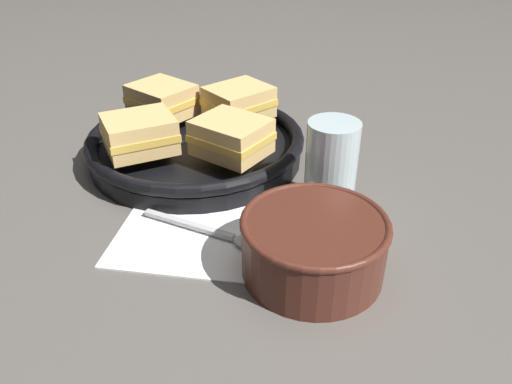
# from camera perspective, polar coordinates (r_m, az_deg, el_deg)

# --- Properties ---
(ground_plane) EXTENTS (4.00, 4.00, 0.00)m
(ground_plane) POSITION_cam_1_polar(r_m,az_deg,el_deg) (0.57, -3.80, -4.98)
(ground_plane) COLOR #56514C
(napkin) EXTENTS (0.24, 0.21, 0.00)m
(napkin) POSITION_cam_1_polar(r_m,az_deg,el_deg) (0.58, -4.46, -3.81)
(napkin) COLOR white
(napkin) RESTS_ON ground_plane
(soup_bowl) EXTENTS (0.15, 0.15, 0.06)m
(soup_bowl) POSITION_cam_1_polar(r_m,az_deg,el_deg) (0.50, 6.61, -5.77)
(soup_bowl) COLOR #4C2319
(soup_bowl) RESTS_ON ground_plane
(spoon) EXTENTS (0.17, 0.08, 0.01)m
(spoon) POSITION_cam_1_polar(r_m,az_deg,el_deg) (0.55, -2.17, -5.34)
(spoon) COLOR #B7B7BC
(spoon) RESTS_ON napkin
(skillet) EXTENTS (0.31, 0.31, 0.04)m
(skillet) POSITION_cam_1_polar(r_m,az_deg,el_deg) (0.72, -6.86, 5.34)
(skillet) COLOR black
(skillet) RESTS_ON ground_plane
(sandwich_near_left) EXTENTS (0.12, 0.12, 0.05)m
(sandwich_near_left) POSITION_cam_1_polar(r_m,az_deg,el_deg) (0.75, -1.64, 10.23)
(sandwich_near_left) COLOR #DBB26B
(sandwich_near_left) RESTS_ON skillet
(sandwich_near_right) EXTENTS (0.12, 0.11, 0.05)m
(sandwich_near_right) POSITION_cam_1_polar(r_m,az_deg,el_deg) (0.77, -10.69, 10.32)
(sandwich_near_right) COLOR #DBB26B
(sandwich_near_right) RESTS_ON skillet
(sandwich_far_left) EXTENTS (0.11, 0.11, 0.05)m
(sandwich_far_left) POSITION_cam_1_polar(r_m,az_deg,el_deg) (0.67, -13.15, 6.51)
(sandwich_far_left) COLOR #DBB26B
(sandwich_far_left) RESTS_ON skillet
(sandwich_far_right) EXTENTS (0.12, 0.11, 0.05)m
(sandwich_far_right) POSITION_cam_1_polar(r_m,az_deg,el_deg) (0.64, -2.77, 6.31)
(sandwich_far_right) COLOR #DBB26B
(sandwich_far_right) RESTS_ON skillet
(drinking_glass) EXTENTS (0.06, 0.06, 0.11)m
(drinking_glass) POSITION_cam_1_polar(r_m,az_deg,el_deg) (0.60, 8.56, 2.86)
(drinking_glass) COLOR silver
(drinking_glass) RESTS_ON ground_plane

